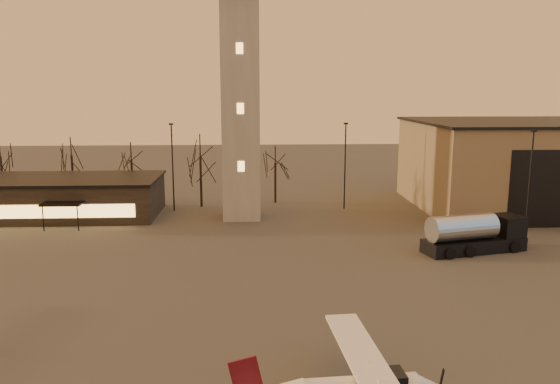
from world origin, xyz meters
name	(u,v)px	position (x,y,z in m)	size (l,w,h in m)	color
ground	(233,341)	(0.00, 0.00, 0.00)	(220.00, 220.00, 0.00)	#43413E
control_tower	(240,66)	(0.00, 30.00, 16.33)	(6.80, 6.80, 32.60)	gray
hangar	(545,164)	(36.00, 33.98, 5.15)	(30.60, 20.60, 10.30)	#806C54
terminal	(44,197)	(-21.99, 31.98, 2.16)	(25.40, 12.20, 4.30)	black
light_poles	(246,168)	(0.50, 31.00, 5.41)	(58.50, 12.25, 10.14)	black
tree_row	(132,155)	(-13.70, 39.16, 5.94)	(37.20, 9.20, 8.80)	black
fuel_truck	(474,237)	(20.38, 16.19, 1.33)	(9.46, 4.70, 3.38)	black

